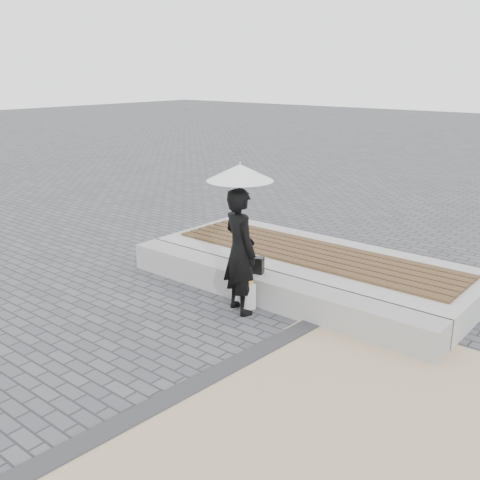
# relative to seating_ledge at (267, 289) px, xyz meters

# --- Properties ---
(ground) EXTENTS (80.00, 80.00, 0.00)m
(ground) POSITION_rel_seating_ledge_xyz_m (0.00, -1.60, -0.20)
(ground) COLOR #4C4B50
(ground) RESTS_ON ground
(edging_band) EXTENTS (0.61, 5.20, 0.04)m
(edging_band) POSITION_rel_seating_ledge_xyz_m (0.75, -2.10, -0.18)
(edging_band) COLOR #302F32
(edging_band) RESTS_ON ground
(seating_ledge) EXTENTS (5.00, 0.45, 0.40)m
(seating_ledge) POSITION_rel_seating_ledge_xyz_m (0.00, 0.00, 0.00)
(seating_ledge) COLOR gray
(seating_ledge) RESTS_ON ground
(timber_platform) EXTENTS (5.00, 2.00, 0.40)m
(timber_platform) POSITION_rel_seating_ledge_xyz_m (0.00, 1.20, 0.00)
(timber_platform) COLOR #A9A9A4
(timber_platform) RESTS_ON ground
(timber_decking) EXTENTS (4.60, 1.20, 0.04)m
(timber_decking) POSITION_rel_seating_ledge_xyz_m (0.00, 1.20, 0.22)
(timber_decking) COLOR brown
(timber_decking) RESTS_ON timber_platform
(woman) EXTENTS (0.72, 0.60, 1.69)m
(woman) POSITION_rel_seating_ledge_xyz_m (-0.11, -0.45, 0.65)
(woman) COLOR black
(woman) RESTS_ON ground
(parasol) EXTENTS (0.85, 0.85, 1.09)m
(parasol) POSITION_rel_seating_ledge_xyz_m (-0.11, -0.45, 1.69)
(parasol) COLOR silver
(parasol) RESTS_ON ground
(handbag) EXTENTS (0.35, 0.21, 0.23)m
(handbag) POSITION_rel_seating_ledge_xyz_m (-0.24, -0.03, 0.32)
(handbag) COLOR black
(handbag) RESTS_ON seating_ledge
(canvas_tote) EXTENTS (0.37, 0.25, 0.36)m
(canvas_tote) POSITION_rel_seating_ledge_xyz_m (-0.16, -0.28, -0.02)
(canvas_tote) COLOR beige
(canvas_tote) RESTS_ON ground
(magazine) EXTENTS (0.29, 0.24, 0.01)m
(magazine) POSITION_rel_seating_ledge_xyz_m (-0.16, -0.33, 0.16)
(magazine) COLOR #DB3939
(magazine) RESTS_ON canvas_tote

